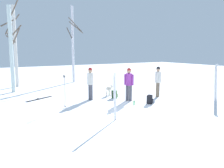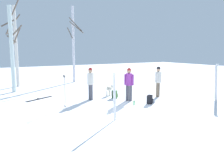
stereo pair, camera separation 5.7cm
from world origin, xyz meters
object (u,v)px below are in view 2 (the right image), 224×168
object	(u,v)px
person_0	(158,80)
dog	(110,89)
person_2	(129,82)
backpack_1	(150,100)
person_1	(91,81)
backpack_0	(115,94)
ski_pair_planted_1	(114,97)
birch_tree_3	(12,47)
ski_poles_0	(65,91)
birch_tree_4	(16,45)
birch_tree_5	(73,43)
water_bottle_0	(134,103)
ski_pair_lying_0	(39,99)
ski_pair_planted_0	(216,83)

from	to	relation	value
person_0	dog	distance (m)	2.82
person_2	dog	xyz separation A→B (m)	(-0.12, 1.77, -0.59)
dog	backpack_1	world-z (taller)	dog
person_1	backpack_0	bearing A→B (deg)	-15.18
ski_pair_planted_1	person_2	bearing A→B (deg)	45.99
person_2	birch_tree_3	size ratio (longest dim) A/B	0.29
ski_poles_0	birch_tree_3	distance (m)	6.04
birch_tree_4	birch_tree_5	size ratio (longest dim) A/B	0.94
ski_pair_planted_1	ski_poles_0	xyz separation A→B (m)	(-0.98, 2.75, -0.10)
person_2	birch_tree_5	size ratio (longest dim) A/B	0.28
birch_tree_4	birch_tree_5	bearing A→B (deg)	0.74
backpack_0	water_bottle_0	xyz separation A→B (m)	(0.02, -1.77, -0.11)
person_2	birch_tree_3	bearing A→B (deg)	129.12
birch_tree_5	person_0	bearing A→B (deg)	-77.38
dog	backpack_1	bearing A→B (deg)	-78.19
ski_pair_lying_0	backpack_0	size ratio (longest dim) A/B	3.61
ski_pair_planted_1	birch_tree_5	bearing A→B (deg)	76.35
person_2	dog	distance (m)	1.87
person_2	birch_tree_5	xyz separation A→B (m)	(0.18, 8.07, 2.16)
person_1	ski_pair_planted_1	bearing A→B (deg)	-101.97
birch_tree_4	person_1	bearing A→B (deg)	-68.94
ski_poles_0	backpack_0	size ratio (longest dim) A/B	3.42
backpack_1	birch_tree_4	world-z (taller)	birch_tree_4
backpack_0	birch_tree_5	xyz separation A→B (m)	(0.49, 7.16, 2.92)
dog	ski_pair_planted_1	bearing A→B (deg)	-118.11
person_1	birch_tree_3	bearing A→B (deg)	124.53
person_0	backpack_1	bearing A→B (deg)	-143.79
person_0	backpack_1	distance (m)	2.02
backpack_0	birch_tree_5	world-z (taller)	birch_tree_5
ski_pair_planted_1	birch_tree_3	xyz separation A→B (m)	(-2.35, 8.28, 1.91)
person_1	birch_tree_5	distance (m)	7.37
ski_pair_lying_0	birch_tree_3	bearing A→B (deg)	105.09
backpack_0	birch_tree_3	distance (m)	7.09
person_1	water_bottle_0	xyz separation A→B (m)	(1.30, -2.12, -0.88)
ski_pair_planted_1	water_bottle_0	world-z (taller)	ski_pair_planted_1
person_1	ski_pair_lying_0	bearing A→B (deg)	146.32
birch_tree_5	backpack_1	bearing A→B (deg)	-88.10
birch_tree_5	birch_tree_4	bearing A→B (deg)	-179.26
water_bottle_0	ski_pair_planted_1	bearing A→B (deg)	-142.48
water_bottle_0	birch_tree_3	world-z (taller)	birch_tree_3
person_1	ski_pair_planted_1	size ratio (longest dim) A/B	0.95
person_1	birch_tree_4	bearing A→B (deg)	111.06
person_0	ski_poles_0	bearing A→B (deg)	176.89
backpack_0	backpack_1	size ratio (longest dim) A/B	1.00
ski_pair_lying_0	person_2	bearing A→B (deg)	-35.62
person_0	water_bottle_0	world-z (taller)	person_0
ski_pair_planted_0	backpack_1	world-z (taller)	ski_pair_planted_0
backpack_1	water_bottle_0	distance (m)	0.82
person_0	ski_pair_planted_0	world-z (taller)	ski_pair_planted_0
ski_pair_lying_0	backpack_1	xyz separation A→B (m)	(4.40, -3.91, 0.20)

